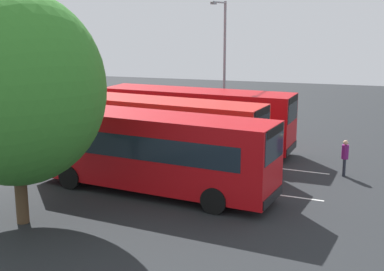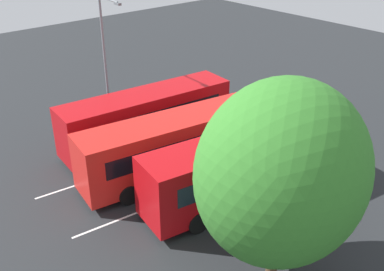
% 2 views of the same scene
% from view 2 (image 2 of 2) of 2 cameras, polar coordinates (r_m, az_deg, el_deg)
% --- Properties ---
extents(ground_plane, '(72.23, 72.23, 0.00)m').
position_cam_2_polar(ground_plane, '(24.73, -0.75, -4.35)').
color(ground_plane, '#232628').
extents(bus_far_left, '(10.80, 4.05, 3.31)m').
position_cam_2_polar(bus_far_left, '(21.77, 6.71, -3.73)').
color(bus_far_left, '#B70C11').
rests_on(bus_far_left, ground).
extents(bus_center_left, '(10.79, 4.00, 3.31)m').
position_cam_2_polar(bus_center_left, '(23.49, -1.98, -1.06)').
color(bus_center_left, red).
rests_on(bus_center_left, ground).
extents(bus_center_right, '(10.74, 3.46, 3.31)m').
position_cam_2_polar(bus_center_right, '(26.65, -5.69, 2.43)').
color(bus_center_right, '#B70C11').
rests_on(bus_center_right, ground).
extents(pedestrian, '(0.34, 0.34, 1.71)m').
position_cam_2_polar(pedestrian, '(30.08, 9.94, 3.45)').
color(pedestrian, '#232833').
rests_on(pedestrian, ground).
extents(street_lamp, '(0.32, 2.64, 8.14)m').
position_cam_2_polar(street_lamp, '(29.49, -10.94, 10.51)').
color(street_lamp, gray).
rests_on(street_lamp, ground).
extents(depot_tree, '(6.39, 5.75, 8.20)m').
position_cam_2_polar(depot_tree, '(15.65, 11.38, -4.68)').
color(depot_tree, '#4C3823').
rests_on(depot_tree, ground).
extents(lane_stripe_outer_left, '(14.99, 1.82, 0.01)m').
position_cam_2_polar(lane_stripe_outer_left, '(23.50, 2.32, -6.22)').
color(lane_stripe_outer_left, silver).
rests_on(lane_stripe_outer_left, ground).
extents(lane_stripe_inner_left, '(14.99, 1.82, 0.01)m').
position_cam_2_polar(lane_stripe_inner_left, '(26.03, -3.51, -2.63)').
color(lane_stripe_inner_left, silver).
rests_on(lane_stripe_inner_left, ground).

